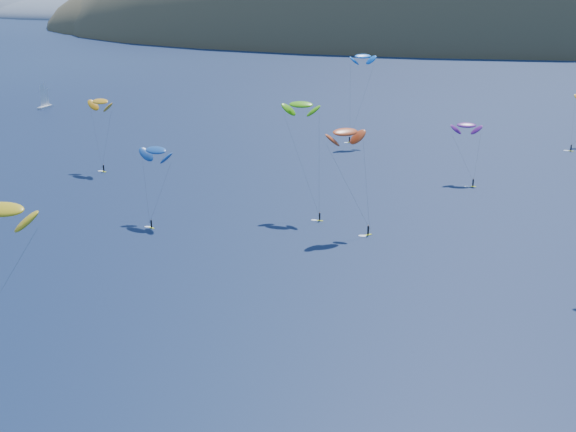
# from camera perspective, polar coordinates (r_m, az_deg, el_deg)

# --- Properties ---
(island) EXTENTS (730.00, 300.00, 210.00)m
(island) POSITION_cam_1_polar(r_m,az_deg,el_deg) (624.28, 12.75, 11.44)
(island) COLOR #3D3526
(island) RESTS_ON ground
(headland) EXTENTS (460.00, 250.00, 60.00)m
(headland) POSITION_cam_1_polar(r_m,az_deg,el_deg) (943.98, -18.92, 13.43)
(headland) COLOR slate
(headland) RESTS_ON ground
(sailboat) EXTENTS (8.48, 7.33, 10.51)m
(sailboat) POSITION_cam_1_polar(r_m,az_deg,el_deg) (322.84, -16.90, 7.52)
(sailboat) COLOR silver
(sailboat) RESTS_ON ground
(kitesurfer_1) EXTENTS (9.55, 10.00, 20.38)m
(kitesurfer_1) POSITION_cam_1_polar(r_m,az_deg,el_deg) (223.46, -13.21, 7.93)
(kitesurfer_1) COLOR #EFFF1C
(kitesurfer_1) RESTS_ON ground
(kitesurfer_2) EXTENTS (11.13, 8.80, 24.96)m
(kitesurfer_2) POSITION_cam_1_polar(r_m,az_deg,el_deg) (115.75, -19.70, 0.43)
(kitesurfer_2) COLOR #EFFF1C
(kitesurfer_2) RESTS_ON ground
(kitesurfer_3) EXTENTS (11.36, 12.33, 26.03)m
(kitesurfer_3) POSITION_cam_1_polar(r_m,az_deg,el_deg) (179.84, 0.93, 7.91)
(kitesurfer_3) COLOR #EFFF1C
(kitesurfer_3) RESTS_ON ground
(kitesurfer_4) EXTENTS (9.15, 9.87, 28.34)m
(kitesurfer_4) POSITION_cam_1_polar(r_m,az_deg,el_deg) (251.72, 5.34, 11.23)
(kitesurfer_4) COLOR #EFFF1C
(kitesurfer_4) RESTS_ON ground
(kitesurfer_6) EXTENTS (7.89, 10.48, 16.11)m
(kitesurfer_6) POSITION_cam_1_polar(r_m,az_deg,el_deg) (211.16, 12.58, 6.31)
(kitesurfer_6) COLOR #EFFF1C
(kitesurfer_6) RESTS_ON ground
(kitesurfer_9) EXTENTS (11.48, 10.24, 22.99)m
(kitesurfer_9) POSITION_cam_1_polar(r_m,az_deg,el_deg) (166.92, 4.10, 5.96)
(kitesurfer_9) COLOR #EFFF1C
(kitesurfer_9) RESTS_ON ground
(kitesurfer_10) EXTENTS (9.67, 12.29, 17.47)m
(kitesurfer_10) POSITION_cam_1_polar(r_m,az_deg,el_deg) (176.62, -9.38, 4.63)
(kitesurfer_10) COLOR #EFFF1C
(kitesurfer_10) RESTS_ON ground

